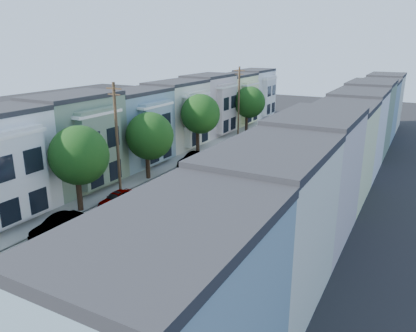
{
  "coord_description": "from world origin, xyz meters",
  "views": [
    {
      "loc": [
        17.3,
        -24.76,
        13.37
      ],
      "look_at": [
        -0.06,
        7.3,
        2.2
      ],
      "focal_mm": 35.0,
      "sensor_mm": 36.0,
      "label": 1
    }
  ],
  "objects_px": {
    "parked_left_b": "(59,226)",
    "tree_far_r": "(335,118)",
    "utility_pole_near": "(117,140)",
    "tree_d": "(200,114)",
    "utility_pole_far": "(239,103)",
    "fedex_truck": "(247,158)",
    "parked_right_a": "(138,288)",
    "tree_b": "(78,155)",
    "lead_sedan": "(288,147)",
    "parked_right_c": "(290,163)",
    "parked_left_c": "(117,198)",
    "tree_e": "(249,102)",
    "parked_right_b": "(214,224)",
    "parked_left_d": "(194,159)",
    "tree_c": "(149,136)",
    "parked_right_d": "(315,142)"
  },
  "relations": [
    {
      "from": "parked_left_c",
      "to": "parked_right_a",
      "type": "xyz_separation_m",
      "value": [
        9.8,
        -9.71,
        0.02
      ]
    },
    {
      "from": "tree_d",
      "to": "parked_right_d",
      "type": "relative_size",
      "value": 1.59
    },
    {
      "from": "tree_d",
      "to": "parked_right_b",
      "type": "distance_m",
      "value": 21.47
    },
    {
      "from": "parked_left_b",
      "to": "fedex_truck",
      "type": "bearing_deg",
      "value": 74.97
    },
    {
      "from": "parked_left_c",
      "to": "tree_b",
      "type": "bearing_deg",
      "value": -117.72
    },
    {
      "from": "parked_left_b",
      "to": "parked_left_d",
      "type": "distance_m",
      "value": 19.41
    },
    {
      "from": "utility_pole_near",
      "to": "parked_left_b",
      "type": "height_order",
      "value": "utility_pole_near"
    },
    {
      "from": "tree_b",
      "to": "tree_far_r",
      "type": "height_order",
      "value": "tree_b"
    },
    {
      "from": "utility_pole_far",
      "to": "parked_right_c",
      "type": "xyz_separation_m",
      "value": [
        11.2,
        -10.98,
        -4.52
      ]
    },
    {
      "from": "tree_e",
      "to": "parked_right_c",
      "type": "xyz_separation_m",
      "value": [
        11.2,
        -14.72,
        -4.1
      ]
    },
    {
      "from": "lead_sedan",
      "to": "tree_far_r",
      "type": "bearing_deg",
      "value": 59.37
    },
    {
      "from": "utility_pole_far",
      "to": "parked_right_c",
      "type": "bearing_deg",
      "value": -44.44
    },
    {
      "from": "parked_left_b",
      "to": "tree_far_r",
      "type": "bearing_deg",
      "value": 73.73
    },
    {
      "from": "parked_right_a",
      "to": "tree_e",
      "type": "bearing_deg",
      "value": 105.37
    },
    {
      "from": "lead_sedan",
      "to": "parked_right_a",
      "type": "relative_size",
      "value": 1.27
    },
    {
      "from": "fedex_truck",
      "to": "parked_left_b",
      "type": "bearing_deg",
      "value": -103.17
    },
    {
      "from": "lead_sedan",
      "to": "tree_c",
      "type": "bearing_deg",
      "value": -110.71
    },
    {
      "from": "tree_e",
      "to": "parked_left_b",
      "type": "bearing_deg",
      "value": -87.9
    },
    {
      "from": "tree_d",
      "to": "parked_right_c",
      "type": "bearing_deg",
      "value": 1.38
    },
    {
      "from": "tree_b",
      "to": "parked_right_a",
      "type": "height_order",
      "value": "tree_b"
    },
    {
      "from": "tree_d",
      "to": "tree_far_r",
      "type": "distance_m",
      "value": 18.25
    },
    {
      "from": "tree_b",
      "to": "lead_sedan",
      "type": "bearing_deg",
      "value": 71.33
    },
    {
      "from": "parked_left_b",
      "to": "parked_right_b",
      "type": "distance_m",
      "value": 11.2
    },
    {
      "from": "utility_pole_near",
      "to": "parked_right_c",
      "type": "xyz_separation_m",
      "value": [
        11.2,
        15.02,
        -4.52
      ]
    },
    {
      "from": "tree_c",
      "to": "parked_right_b",
      "type": "bearing_deg",
      "value": -34.34
    },
    {
      "from": "tree_d",
      "to": "parked_left_b",
      "type": "height_order",
      "value": "tree_d"
    },
    {
      "from": "utility_pole_far",
      "to": "parked_left_c",
      "type": "relative_size",
      "value": 2.67
    },
    {
      "from": "tree_d",
      "to": "parked_left_c",
      "type": "bearing_deg",
      "value": -85.25
    },
    {
      "from": "tree_far_r",
      "to": "fedex_truck",
      "type": "height_order",
      "value": "tree_far_r"
    },
    {
      "from": "utility_pole_far",
      "to": "parked_right_a",
      "type": "height_order",
      "value": "utility_pole_far"
    },
    {
      "from": "tree_e",
      "to": "parked_left_d",
      "type": "height_order",
      "value": "tree_e"
    },
    {
      "from": "tree_far_r",
      "to": "utility_pole_far",
      "type": "xyz_separation_m",
      "value": [
        -13.19,
        -1.29,
        1.24
      ]
    },
    {
      "from": "tree_d",
      "to": "parked_right_a",
      "type": "xyz_separation_m",
      "value": [
        11.2,
        -26.59,
        -4.57
      ]
    },
    {
      "from": "tree_b",
      "to": "tree_far_r",
      "type": "bearing_deg",
      "value": 67.55
    },
    {
      "from": "tree_d",
      "to": "utility_pole_near",
      "type": "relative_size",
      "value": 0.76
    },
    {
      "from": "utility_pole_near",
      "to": "parked_right_d",
      "type": "bearing_deg",
      "value": 66.62
    },
    {
      "from": "utility_pole_far",
      "to": "lead_sedan",
      "type": "distance_m",
      "value": 10.83
    },
    {
      "from": "fedex_truck",
      "to": "parked_left_b",
      "type": "distance_m",
      "value": 20.93
    },
    {
      "from": "tree_b",
      "to": "parked_left_c",
      "type": "height_order",
      "value": "tree_b"
    },
    {
      "from": "tree_d",
      "to": "utility_pole_far",
      "type": "xyz_separation_m",
      "value": [
        0.0,
        11.25,
        -0.05
      ]
    },
    {
      "from": "tree_far_r",
      "to": "parked_right_c",
      "type": "height_order",
      "value": "tree_far_r"
    },
    {
      "from": "fedex_truck",
      "to": "parked_right_a",
      "type": "distance_m",
      "value": 23.72
    },
    {
      "from": "parked_left_c",
      "to": "parked_right_b",
      "type": "bearing_deg",
      "value": -3.63
    },
    {
      "from": "utility_pole_near",
      "to": "utility_pole_far",
      "type": "xyz_separation_m",
      "value": [
        0.0,
        26.0,
        0.0
      ]
    },
    {
      "from": "utility_pole_far",
      "to": "parked_left_c",
      "type": "height_order",
      "value": "utility_pole_far"
    },
    {
      "from": "utility_pole_far",
      "to": "parked_right_b",
      "type": "distance_m",
      "value": 31.41
    },
    {
      "from": "parked_left_c",
      "to": "tree_e",
      "type": "bearing_deg",
      "value": 94.02
    },
    {
      "from": "tree_b",
      "to": "parked_left_d",
      "type": "bearing_deg",
      "value": 84.87
    },
    {
      "from": "parked_right_b",
      "to": "parked_right_c",
      "type": "height_order",
      "value": "parked_right_b"
    },
    {
      "from": "utility_pole_near",
      "to": "parked_left_c",
      "type": "bearing_deg",
      "value": -56.71
    }
  ]
}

